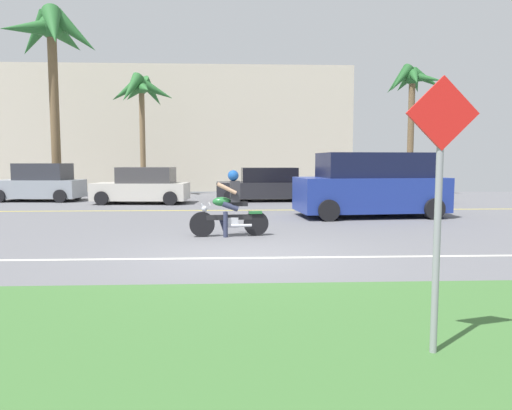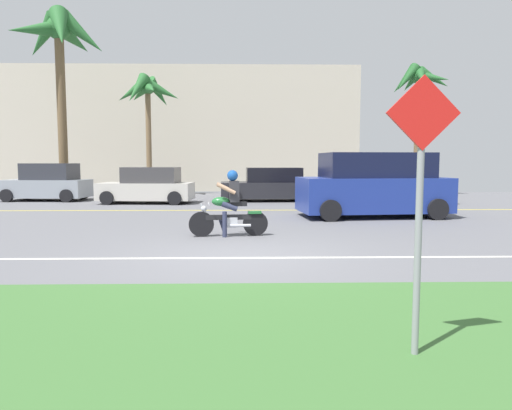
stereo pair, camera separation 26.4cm
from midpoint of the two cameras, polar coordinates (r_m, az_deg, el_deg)
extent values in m
cube|color=slate|center=(11.68, -2.51, -3.37)|extent=(56.00, 30.00, 0.04)
cube|color=#3D6B33|center=(4.76, -2.28, -15.66)|extent=(56.00, 3.80, 0.06)
cube|color=silver|center=(8.52, -2.45, -6.44)|extent=(50.40, 0.12, 0.01)
cube|color=yellow|center=(16.84, -2.55, -0.63)|extent=(50.40, 0.12, 0.01)
cylinder|color=black|center=(10.94, -7.26, -2.35)|extent=(0.59, 0.14, 0.58)
cylinder|color=black|center=(11.02, -0.68, -2.25)|extent=(0.59, 0.14, 0.58)
cylinder|color=#B7BAC1|center=(10.91, -6.76, -1.09)|extent=(0.26, 0.07, 0.51)
cube|color=black|center=(10.94, -3.96, -1.50)|extent=(1.06, 0.19, 0.12)
cube|color=#B7BAC1|center=(10.96, -3.70, -2.10)|extent=(0.33, 0.22, 0.23)
ellipsoid|color=#236B33|center=(10.90, -4.89, 0.42)|extent=(0.43, 0.23, 0.21)
cube|color=black|center=(10.93, -2.96, 0.14)|extent=(0.48, 0.25, 0.10)
cube|color=#236B33|center=(10.99, -0.78, -0.89)|extent=(0.32, 0.18, 0.06)
cylinder|color=#B7BAC1|center=(10.89, -6.37, 0.17)|extent=(0.09, 0.60, 0.03)
sphere|color=#B7BAC1|center=(10.90, -6.97, -0.45)|extent=(0.14, 0.14, 0.14)
cylinder|color=#B7BAC1|center=(10.87, -2.48, -2.51)|extent=(0.49, 0.11, 0.07)
cube|color=#2D2D33|center=(10.90, -3.27, 1.66)|extent=(0.24, 0.33, 0.49)
sphere|color=#194C9E|center=(10.88, -3.48, 3.59)|extent=(0.25, 0.25, 0.25)
cylinder|color=#2D334C|center=(11.01, -3.90, -0.08)|extent=(0.40, 0.16, 0.24)
cylinder|color=#2D334C|center=(10.82, -3.83, -0.18)|extent=(0.40, 0.16, 0.24)
cylinder|color=#2D334C|center=(10.82, -4.42, -2.38)|extent=(0.12, 0.12, 0.59)
cylinder|color=#2D334C|center=(11.07, -4.70, -2.38)|extent=(0.21, 0.12, 0.33)
cylinder|color=tan|center=(11.07, -4.35, 2.09)|extent=(0.45, 0.13, 0.27)
cylinder|color=tan|center=(10.69, -4.23, 1.97)|extent=(0.45, 0.13, 0.27)
cube|color=navy|center=(15.28, 13.14, 1.29)|extent=(4.73, 2.43, 1.07)
cube|color=black|center=(15.28, 13.53, 4.73)|extent=(3.43, 2.03, 0.77)
cylinder|color=black|center=(16.88, 17.09, 0.23)|extent=(0.66, 0.28, 0.64)
cylinder|color=black|center=(15.77, 6.21, 0.09)|extent=(0.66, 0.28, 0.64)
cylinder|color=black|center=(15.09, 20.33, -0.44)|extent=(0.66, 0.28, 0.64)
cylinder|color=black|center=(13.83, 8.25, -0.65)|extent=(0.66, 0.28, 0.64)
cylinder|color=black|center=(16.29, 20.99, 1.50)|extent=(0.25, 0.59, 0.58)
cube|color=#8C939E|center=(22.98, -25.15, 1.81)|extent=(3.77, 1.96, 0.79)
cube|color=#2D2F36|center=(22.85, -24.73, 3.71)|extent=(2.22, 1.62, 0.73)
cylinder|color=black|center=(23.23, -21.27, 1.32)|extent=(0.57, 0.22, 0.56)
cylinder|color=black|center=(24.36, -27.00, 1.27)|extent=(0.57, 0.22, 0.56)
cylinder|color=black|center=(21.65, -23.01, 1.00)|extent=(0.57, 0.22, 0.56)
cube|color=beige|center=(20.20, -14.12, 1.63)|extent=(3.94, 1.94, 0.71)
cube|color=#3B3A3D|center=(20.11, -13.53, 3.56)|extent=(2.32, 1.60, 0.65)
cylinder|color=black|center=(20.73, -9.81, 1.17)|extent=(0.57, 0.22, 0.56)
cylinder|color=black|center=(21.42, -17.08, 1.14)|extent=(0.57, 0.22, 0.56)
cylinder|color=black|center=(19.07, -10.77, 0.80)|extent=(0.57, 0.22, 0.56)
cylinder|color=black|center=(19.83, -18.60, 0.79)|extent=(0.57, 0.22, 0.56)
cube|color=#232328|center=(20.85, 0.53, 1.87)|extent=(4.21, 1.97, 0.69)
cube|color=black|center=(20.85, 1.22, 3.69)|extent=(2.46, 1.65, 0.64)
cylinder|color=black|center=(21.95, 4.20, 1.45)|extent=(0.57, 0.20, 0.56)
cylinder|color=black|center=(21.69, -3.62, 1.41)|extent=(0.57, 0.20, 0.56)
cylinder|color=black|center=(20.16, 5.00, 1.11)|extent=(0.57, 0.20, 0.56)
cylinder|color=black|center=(19.88, -3.52, 1.06)|extent=(0.57, 0.20, 0.56)
cube|color=#8C939E|center=(20.87, 16.49, 1.65)|extent=(3.80, 2.00, 0.69)
cube|color=#2D2F36|center=(20.78, 15.95, 3.48)|extent=(2.23, 1.67, 0.64)
cylinder|color=black|center=(19.66, 13.47, 0.88)|extent=(0.57, 0.21, 0.56)
cylinder|color=black|center=(20.44, 20.79, 0.85)|extent=(0.57, 0.21, 0.56)
cylinder|color=black|center=(21.43, 12.36, 1.25)|extent=(0.57, 0.21, 0.56)
cylinder|color=black|center=(22.15, 19.14, 1.21)|extent=(0.57, 0.21, 0.56)
cylinder|color=brown|center=(25.35, 17.98, 7.90)|extent=(0.32, 0.32, 6.03)
sphere|color=#235B28|center=(25.67, 18.17, 14.63)|extent=(0.82, 0.82, 0.82)
cone|color=#235B28|center=(25.79, 19.74, 14.15)|extent=(1.70, 0.82, 1.26)
cone|color=#235B28|center=(26.32, 18.50, 13.99)|extent=(1.35, 1.65, 1.35)
cone|color=#235B28|center=(26.23, 17.31, 14.06)|extent=(0.89, 1.72, 1.22)
cone|color=#235B28|center=(25.68, 16.55, 14.27)|extent=(1.55, 1.08, 1.55)
cone|color=#235B28|center=(25.24, 16.84, 14.43)|extent=(1.55, 0.93, 1.54)
cone|color=#235B28|center=(24.96, 18.43, 14.49)|extent=(0.88, 1.72, 1.23)
cone|color=#235B28|center=(25.41, 19.69, 14.29)|extent=(1.61, 1.51, 0.91)
cylinder|color=brown|center=(24.81, -23.54, 10.14)|extent=(0.43, 0.43, 8.06)
sphere|color=#28662D|center=(25.50, -23.89, 19.19)|extent=(1.12, 1.12, 1.12)
cone|color=#28662D|center=(25.15, -21.39, 18.84)|extent=(2.44, 1.02, 2.22)
cone|color=#28662D|center=(26.27, -22.34, 18.20)|extent=(1.57, 2.69, 1.51)
cone|color=#28662D|center=(26.24, -25.45, 18.11)|extent=(2.48, 1.91, 2.26)
cone|color=#28662D|center=(25.06, -26.31, 18.71)|extent=(2.46, 2.35, 1.35)
cone|color=#28662D|center=(24.38, -23.71, 19.21)|extent=(1.74, 2.44, 2.34)
cylinder|color=brown|center=(24.63, -13.91, 7.44)|extent=(0.27, 0.27, 5.47)
sphere|color=#28662D|center=(24.89, -14.05, 13.74)|extent=(0.71, 0.71, 0.71)
cone|color=#28662D|center=(24.78, -12.24, 13.37)|extent=(1.83, 0.73, 1.27)
cone|color=#28662D|center=(25.41, -12.80, 13.15)|extent=(1.42, 1.73, 1.60)
cone|color=#28662D|center=(25.53, -14.87, 13.07)|extent=(1.62, 1.78, 1.18)
cone|color=#28662D|center=(25.03, -15.79, 13.21)|extent=(1.75, 0.63, 1.46)
cone|color=#28662D|center=(24.30, -15.26, 13.47)|extent=(1.32, 1.67, 1.68)
cone|color=#28662D|center=(24.12, -13.71, 13.57)|extent=(1.22, 1.89, 0.95)
cylinder|color=gray|center=(4.31, 19.43, -5.50)|extent=(0.06, 0.06, 1.90)
cube|color=red|center=(4.24, 20.03, 10.41)|extent=(0.62, 0.03, 0.62)
cube|color=beige|center=(29.85, -9.96, 8.89)|extent=(21.20, 4.00, 7.33)
camera|label=1|loc=(0.13, -90.65, -0.06)|focal=32.94mm
camera|label=2|loc=(0.13, 89.35, 0.06)|focal=32.94mm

